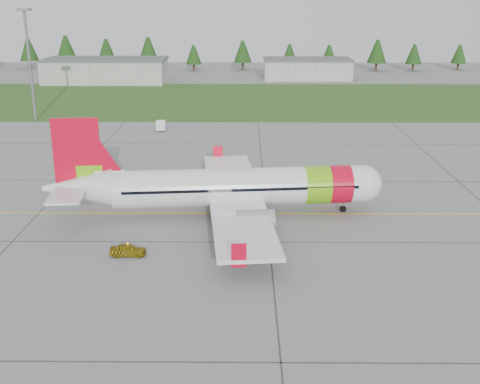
{
  "coord_description": "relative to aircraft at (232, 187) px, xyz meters",
  "views": [
    {
      "loc": [
        7.63,
        -53.74,
        22.91
      ],
      "look_at": [
        7.11,
        4.59,
        3.61
      ],
      "focal_mm": 45.0,
      "sensor_mm": 36.0,
      "label": 1
    }
  ],
  "objects": [
    {
      "name": "taxi_guideline",
      "position": [
        -6.23,
        0.5,
        -3.15
      ],
      "size": [
        120.0,
        0.25,
        0.02
      ],
      "primitive_type": "cube",
      "color": "gold",
      "rests_on": "ground"
    },
    {
      "name": "treeline",
      "position": [
        -6.23,
        130.5,
        1.83
      ],
      "size": [
        160.0,
        8.0,
        10.0
      ],
      "primitive_type": null,
      "color": "#1C3F14",
      "rests_on": "ground"
    },
    {
      "name": "grass_strip",
      "position": [
        -6.23,
        74.5,
        -3.15
      ],
      "size": [
        320.0,
        50.0,
        0.03
      ],
      "primitive_type": "cube",
      "color": "#30561E",
      "rests_on": "ground"
    },
    {
      "name": "hangar_west",
      "position": [
        -36.23,
        102.5,
        -0.17
      ],
      "size": [
        32.0,
        14.0,
        6.0
      ],
      "primitive_type": "cube",
      "color": "#A8A8A3",
      "rests_on": "ground"
    },
    {
      "name": "follow_me_car",
      "position": [
        -9.33,
        -10.74,
        -1.51
      ],
      "size": [
        1.15,
        1.35,
        3.3
      ],
      "primitive_type": "imported",
      "rotation": [
        0.0,
        0.0,
        1.59
      ],
      "color": "#D9B60C",
      "rests_on": "ground"
    },
    {
      "name": "hangar_east",
      "position": [
        18.77,
        110.5,
        -0.57
      ],
      "size": [
        24.0,
        12.0,
        5.2
      ],
      "primitive_type": "cube",
      "color": "#A8A8A3",
      "rests_on": "ground"
    },
    {
      "name": "floodlight_mast",
      "position": [
        -38.23,
        50.5,
        6.83
      ],
      "size": [
        0.5,
        0.5,
        20.0
      ],
      "primitive_type": "cylinder",
      "color": "slate",
      "rests_on": "ground"
    },
    {
      "name": "aircraft",
      "position": [
        0.0,
        0.0,
        0.0
      ],
      "size": [
        36.23,
        33.53,
        10.98
      ],
      "rotation": [
        0.0,
        0.0,
        0.1
      ],
      "color": "silver",
      "rests_on": "ground"
    },
    {
      "name": "service_van",
      "position": [
        -13.58,
        43.19,
        -0.78
      ],
      "size": [
        1.85,
        1.77,
        4.77
      ],
      "primitive_type": "imported",
      "rotation": [
        0.0,
        0.0,
        0.13
      ],
      "color": "white",
      "rests_on": "ground"
    },
    {
      "name": "ground",
      "position": [
        -6.23,
        -7.5,
        -3.17
      ],
      "size": [
        320.0,
        320.0,
        0.0
      ],
      "primitive_type": "plane",
      "color": "gray",
      "rests_on": "ground"
    }
  ]
}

